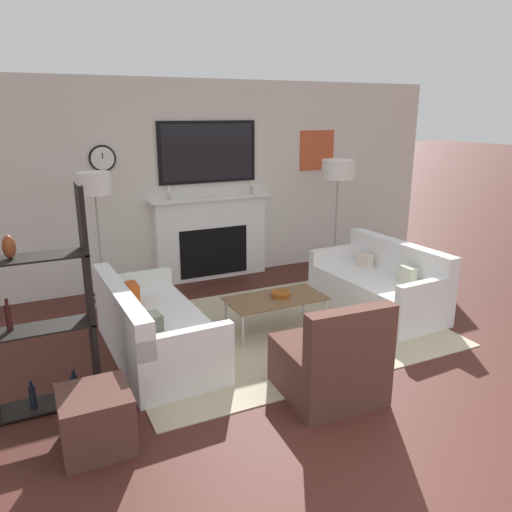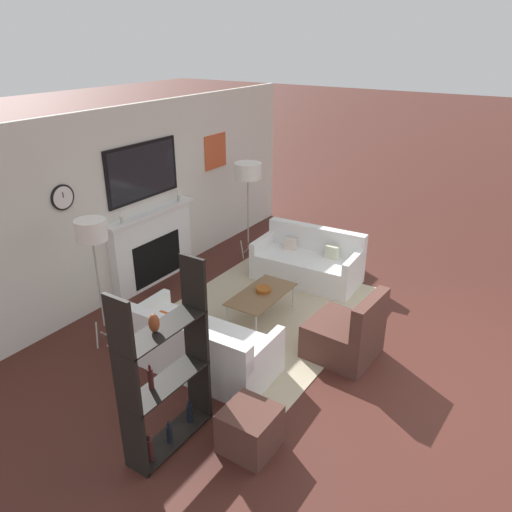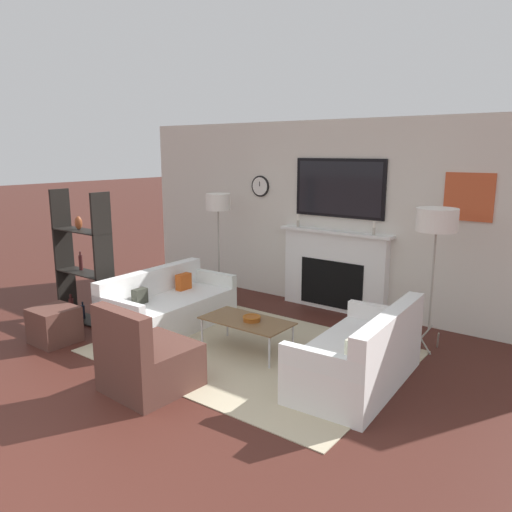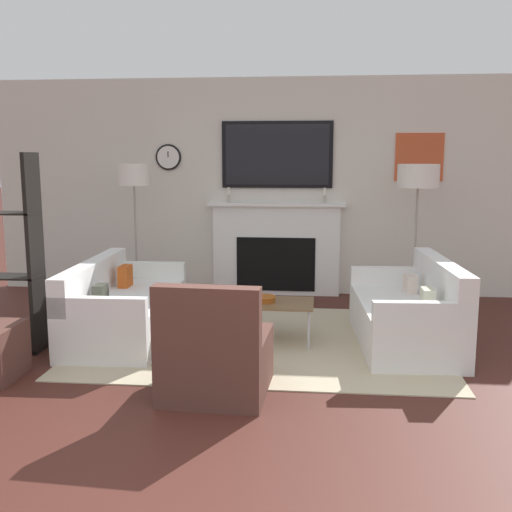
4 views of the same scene
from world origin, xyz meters
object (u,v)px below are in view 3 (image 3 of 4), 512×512
object	(u,v)px
ottoman	(54,325)
shelf_unit	(83,263)
coffee_table	(247,322)
floor_lamp_right	(437,221)
floor_lamp_left	(218,204)
decorative_bowl	(252,318)
couch_right	(361,358)
armchair	(147,362)
couch_left	(168,308)

from	to	relation	value
ottoman	shelf_unit	bearing A→B (deg)	116.96
coffee_table	floor_lamp_right	world-z (taller)	floor_lamp_right
floor_lamp_left	coffee_table	bearing A→B (deg)	-40.08
decorative_bowl	couch_right	bearing A→B (deg)	0.48
shelf_unit	ottoman	size ratio (longest dim) A/B	3.69
couch_right	floor_lamp_right	world-z (taller)	floor_lamp_right
floor_lamp_left	shelf_unit	size ratio (longest dim) A/B	0.94
floor_lamp_right	decorative_bowl	bearing A→B (deg)	-140.40
armchair	decorative_bowl	distance (m)	1.36
decorative_bowl	couch_left	bearing A→B (deg)	179.65
floor_lamp_left	ottoman	bearing A→B (deg)	-100.54
floor_lamp_left	floor_lamp_right	xyz separation A→B (m)	(3.21, 0.00, 0.01)
couch_right	shelf_unit	bearing A→B (deg)	-172.36
coffee_table	floor_lamp_left	size ratio (longest dim) A/B	0.63
couch_left	shelf_unit	bearing A→B (deg)	-154.46
floor_lamp_right	couch_right	bearing A→B (deg)	-100.58
floor_lamp_left	shelf_unit	bearing A→B (deg)	-114.15
couch_right	floor_lamp_left	bearing A→B (deg)	156.44
shelf_unit	couch_right	bearing A→B (deg)	7.64
decorative_bowl	floor_lamp_left	world-z (taller)	floor_lamp_left
couch_left	ottoman	size ratio (longest dim) A/B	3.74
couch_left	floor_lamp_right	bearing A→B (deg)	23.64
decorative_bowl	shelf_unit	size ratio (longest dim) A/B	0.12
decorative_bowl	ottoman	world-z (taller)	decorative_bowl
coffee_table	shelf_unit	size ratio (longest dim) A/B	0.59
couch_right	armchair	world-z (taller)	armchair
coffee_table	floor_lamp_left	bearing A→B (deg)	139.92
couch_right	coffee_table	size ratio (longest dim) A/B	1.59
couch_right	shelf_unit	world-z (taller)	shelf_unit
couch_left	floor_lamp_right	size ratio (longest dim) A/B	1.08
couch_left	decorative_bowl	size ratio (longest dim) A/B	8.69
decorative_bowl	ottoman	xyz separation A→B (m)	(-2.10, -1.18, -0.20)
armchair	floor_lamp_left	size ratio (longest dim) A/B	0.53
couch_left	couch_right	xyz separation A→B (m)	(2.73, 0.00, 0.01)
couch_right	shelf_unit	distance (m)	3.85
decorative_bowl	ottoman	size ratio (longest dim) A/B	0.43
decorative_bowl	ottoman	bearing A→B (deg)	-150.69
coffee_table	ottoman	world-z (taller)	ottoman
armchair	decorative_bowl	size ratio (longest dim) A/B	4.23
couch_right	shelf_unit	xyz separation A→B (m)	(-3.78, -0.51, 0.53)
floor_lamp_left	shelf_unit	xyz separation A→B (m)	(-0.81, -1.80, -0.68)
floor_lamp_left	ottoman	world-z (taller)	floor_lamp_left
armchair	floor_lamp_left	world-z (taller)	floor_lamp_left
couch_left	floor_lamp_left	world-z (taller)	floor_lamp_left
floor_lamp_left	shelf_unit	world-z (taller)	shelf_unit
decorative_bowl	coffee_table	bearing A→B (deg)	-170.28
armchair	floor_lamp_right	distance (m)	3.43
coffee_table	couch_left	bearing A→B (deg)	179.15
armchair	ottoman	size ratio (longest dim) A/B	1.82
ottoman	floor_lamp_left	bearing A→B (deg)	79.46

